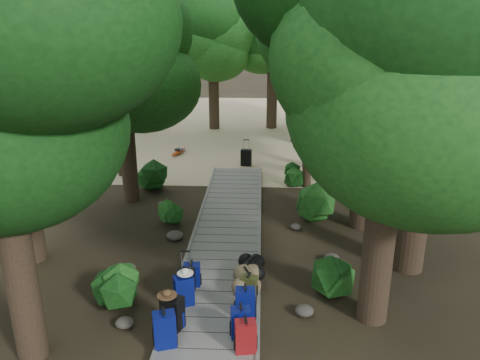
# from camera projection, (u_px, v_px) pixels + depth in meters

# --- Properties ---
(ground) EXTENTS (120.00, 120.00, 0.00)m
(ground) POSITION_uv_depth(u_px,v_px,m) (225.00, 246.00, 13.09)
(ground) COLOR #2F2617
(ground) RESTS_ON ground
(sand_beach) EXTENTS (40.00, 22.00, 0.02)m
(sand_beach) POSITION_uv_depth(u_px,v_px,m) (245.00, 126.00, 28.23)
(sand_beach) COLOR tan
(sand_beach) RESTS_ON ground
(boardwalk) EXTENTS (2.00, 12.00, 0.12)m
(boardwalk) POSITION_uv_depth(u_px,v_px,m) (228.00, 229.00, 14.02)
(boardwalk) COLOR slate
(boardwalk) RESTS_ON ground
(backpack_left_a) EXTENTS (0.49, 0.40, 0.78)m
(backpack_left_a) POSITION_uv_depth(u_px,v_px,m) (164.00, 328.00, 8.77)
(backpack_left_a) COLOR navy
(backpack_left_a) RESTS_ON boardwalk
(backpack_left_b) EXTENTS (0.50, 0.43, 0.77)m
(backpack_left_b) POSITION_uv_depth(u_px,v_px,m) (172.00, 311.00, 9.31)
(backpack_left_b) COLOR black
(backpack_left_b) RESTS_ON boardwalk
(backpack_left_c) EXTENTS (0.49, 0.43, 0.75)m
(backpack_left_c) POSITION_uv_depth(u_px,v_px,m) (184.00, 289.00, 10.08)
(backpack_left_c) COLOR navy
(backpack_left_c) RESTS_ON boardwalk
(backpack_left_d) EXTENTS (0.41, 0.31, 0.59)m
(backpack_left_d) POSITION_uv_depth(u_px,v_px,m) (192.00, 273.00, 10.86)
(backpack_left_d) COLOR navy
(backpack_left_d) RESTS_ON boardwalk
(backpack_right_a) EXTENTS (0.42, 0.33, 0.69)m
(backpack_right_a) POSITION_uv_depth(u_px,v_px,m) (246.00, 335.00, 8.65)
(backpack_right_a) COLOR maroon
(backpack_right_a) RESTS_ON boardwalk
(backpack_right_b) EXTENTS (0.41, 0.32, 0.69)m
(backpack_right_b) POSITION_uv_depth(u_px,v_px,m) (241.00, 321.00, 9.05)
(backpack_right_b) COLOR navy
(backpack_right_b) RESTS_ON boardwalk
(backpack_right_c) EXTENTS (0.42, 0.31, 0.70)m
(backpack_right_c) POSITION_uv_depth(u_px,v_px,m) (245.00, 301.00, 9.70)
(backpack_right_c) COLOR navy
(backpack_right_c) RESTS_ON boardwalk
(backpack_right_d) EXTENTS (0.41, 0.34, 0.53)m
(backpack_right_d) POSITION_uv_depth(u_px,v_px,m) (249.00, 285.00, 10.44)
(backpack_right_d) COLOR #343619
(backpack_right_d) RESTS_ON boardwalk
(duffel_right_khaki) EXTENTS (0.67, 0.79, 0.45)m
(duffel_right_khaki) POSITION_uv_depth(u_px,v_px,m) (247.00, 280.00, 10.74)
(duffel_right_khaki) COLOR olive
(duffel_right_khaki) RESTS_ON boardwalk
(duffel_right_black) EXTENTS (0.65, 0.76, 0.41)m
(duffel_right_black) POSITION_uv_depth(u_px,v_px,m) (251.00, 267.00, 11.35)
(duffel_right_black) COLOR black
(duffel_right_black) RESTS_ON boardwalk
(suitcase_on_boardwalk) EXTENTS (0.39, 0.22, 0.58)m
(suitcase_on_boardwalk) POSITION_uv_depth(u_px,v_px,m) (186.00, 280.00, 10.59)
(suitcase_on_boardwalk) COLOR black
(suitcase_on_boardwalk) RESTS_ON boardwalk
(lone_suitcase_on_sand) EXTENTS (0.48, 0.32, 0.71)m
(lone_suitcase_on_sand) POSITION_uv_depth(u_px,v_px,m) (246.00, 158.00, 20.32)
(lone_suitcase_on_sand) COLOR black
(lone_suitcase_on_sand) RESTS_ON sand_beach
(hat_brown) EXTENTS (0.39, 0.39, 0.12)m
(hat_brown) POSITION_uv_depth(u_px,v_px,m) (167.00, 293.00, 9.12)
(hat_brown) COLOR #51351E
(hat_brown) RESTS_ON backpack_left_b
(hat_white) EXTENTS (0.35, 0.35, 0.12)m
(hat_white) POSITION_uv_depth(u_px,v_px,m) (185.00, 271.00, 9.96)
(hat_white) COLOR silver
(hat_white) RESTS_ON backpack_left_c
(kayak) EXTENTS (1.33, 3.02, 0.30)m
(kayak) POSITION_uv_depth(u_px,v_px,m) (179.00, 151.00, 22.22)
(kayak) COLOR #A4330E
(kayak) RESTS_ON sand_beach
(sun_lounger) EXTENTS (0.88, 1.77, 0.55)m
(sun_lounger) POSITION_uv_depth(u_px,v_px,m) (323.00, 150.00, 21.81)
(sun_lounger) COLOR silver
(sun_lounger) RESTS_ON sand_beach
(tree_right_a) EXTENTS (5.35, 5.35, 8.92)m
(tree_right_a) POSITION_uv_depth(u_px,v_px,m) (393.00, 109.00, 8.51)
(tree_right_a) COLOR black
(tree_right_a) RESTS_ON ground
(tree_right_b) EXTENTS (6.21, 6.21, 11.09)m
(tree_right_b) POSITION_uv_depth(u_px,v_px,m) (435.00, 42.00, 10.18)
(tree_right_b) COLOR black
(tree_right_b) RESTS_ON ground
(tree_right_c) EXTENTS (5.80, 5.80, 10.03)m
(tree_right_c) POSITION_uv_depth(u_px,v_px,m) (375.00, 58.00, 12.82)
(tree_right_c) COLOR black
(tree_right_c) RESTS_ON ground
(tree_right_d) EXTENTS (6.53, 6.53, 11.98)m
(tree_right_d) POSITION_uv_depth(u_px,v_px,m) (390.00, 21.00, 15.08)
(tree_right_d) COLOR black
(tree_right_d) RESTS_ON ground
(tree_right_e) EXTENTS (4.94, 4.94, 8.90)m
(tree_right_e) POSITION_uv_depth(u_px,v_px,m) (347.00, 64.00, 17.74)
(tree_right_e) COLOR black
(tree_right_e) RESTS_ON ground
(tree_right_f) EXTENTS (4.94, 4.94, 8.83)m
(tree_right_f) POSITION_uv_depth(u_px,v_px,m) (401.00, 61.00, 19.87)
(tree_right_f) COLOR black
(tree_right_f) RESTS_ON ground
(tree_left_a) EXTENTS (4.74, 4.74, 7.89)m
(tree_left_a) POSITION_uv_depth(u_px,v_px,m) (0.00, 153.00, 7.56)
(tree_left_a) COLOR black
(tree_left_a) RESTS_ON ground
(tree_left_b) EXTENTS (5.26, 5.26, 9.47)m
(tree_left_b) POSITION_uv_depth(u_px,v_px,m) (6.00, 78.00, 10.90)
(tree_left_b) COLOR black
(tree_left_b) RESTS_ON ground
(tree_left_c) EXTENTS (4.43, 4.43, 7.70)m
(tree_left_c) POSITION_uv_depth(u_px,v_px,m) (123.00, 90.00, 15.33)
(tree_left_c) COLOR black
(tree_left_c) RESTS_ON ground
(tree_back_a) EXTENTS (4.99, 4.99, 8.64)m
(tree_back_a) POSITION_uv_depth(u_px,v_px,m) (213.00, 53.00, 26.23)
(tree_back_a) COLOR black
(tree_back_a) RESTS_ON ground
(tree_back_b) EXTENTS (4.92, 4.92, 8.79)m
(tree_back_b) POSITION_uv_depth(u_px,v_px,m) (273.00, 52.00, 26.38)
(tree_back_b) COLOR black
(tree_back_b) RESTS_ON ground
(tree_back_c) EXTENTS (5.13, 5.13, 9.24)m
(tree_back_c) POSITION_uv_depth(u_px,v_px,m) (342.00, 48.00, 25.80)
(tree_back_c) COLOR black
(tree_back_c) RESTS_ON ground
(tree_back_d) EXTENTS (4.36, 4.36, 7.27)m
(tree_back_d) POSITION_uv_depth(u_px,v_px,m) (139.00, 67.00, 25.48)
(tree_back_d) COLOR black
(tree_back_d) RESTS_ON ground
(palm_right_a) EXTENTS (4.22, 4.22, 7.19)m
(palm_right_a) POSITION_uv_depth(u_px,v_px,m) (314.00, 91.00, 16.88)
(palm_right_a) COLOR #113B10
(palm_right_a) RESTS_ON ground
(palm_right_b) EXTENTS (4.47, 4.47, 8.64)m
(palm_right_b) POSITION_uv_depth(u_px,v_px,m) (343.00, 60.00, 21.34)
(palm_right_b) COLOR #113B10
(palm_right_b) RESTS_ON ground
(palm_right_c) EXTENTS (4.00, 4.00, 6.37)m
(palm_right_c) POSITION_uv_depth(u_px,v_px,m) (300.00, 80.00, 23.68)
(palm_right_c) COLOR #113B10
(palm_right_c) RESTS_ON ground
(palm_left_a) EXTENTS (4.20, 4.20, 6.69)m
(palm_left_a) POSITION_uv_depth(u_px,v_px,m) (109.00, 94.00, 18.05)
(palm_left_a) COLOR #113B10
(palm_left_a) RESTS_ON ground
(rock_left_a) EXTENTS (0.39, 0.35, 0.22)m
(rock_left_a) POSITION_uv_depth(u_px,v_px,m) (125.00, 323.00, 9.59)
(rock_left_a) COLOR #4C473F
(rock_left_a) RESTS_ON ground
(rock_left_b) EXTENTS (0.40, 0.36, 0.22)m
(rock_left_b) POSITION_uv_depth(u_px,v_px,m) (128.00, 268.00, 11.73)
(rock_left_b) COLOR #4C473F
(rock_left_b) RESTS_ON ground
(rock_left_c) EXTENTS (0.49, 0.44, 0.27)m
(rock_left_c) POSITION_uv_depth(u_px,v_px,m) (175.00, 236.00, 13.45)
(rock_left_c) COLOR #4C473F
(rock_left_c) RESTS_ON ground
(rock_left_d) EXTENTS (0.31, 0.28, 0.17)m
(rock_left_d) POSITION_uv_depth(u_px,v_px,m) (162.00, 204.00, 15.93)
(rock_left_d) COLOR #4C473F
(rock_left_d) RESTS_ON ground
(rock_right_a) EXTENTS (0.41, 0.37, 0.23)m
(rock_right_a) POSITION_uv_depth(u_px,v_px,m) (304.00, 311.00, 9.98)
(rock_right_a) COLOR #4C473F
(rock_right_a) RESTS_ON ground
(rock_right_b) EXTENTS (0.41, 0.37, 0.23)m
(rock_right_b) POSITION_uv_depth(u_px,v_px,m) (332.00, 258.00, 12.21)
(rock_right_b) COLOR #4C473F
(rock_right_b) RESTS_ON ground
(rock_right_c) EXTENTS (0.34, 0.30, 0.18)m
(rock_right_c) POSITION_uv_depth(u_px,v_px,m) (296.00, 227.00, 14.13)
(rock_right_c) COLOR #4C473F
(rock_right_c) RESTS_ON ground
(rock_right_d) EXTENTS (0.48, 0.43, 0.27)m
(rock_right_d) POSITION_uv_depth(u_px,v_px,m) (323.00, 195.00, 16.66)
(rock_right_d) COLOR #4C473F
(rock_right_d) RESTS_ON ground
(shrub_left_a) EXTENTS (1.03, 1.03, 0.93)m
(shrub_left_a) POSITION_uv_depth(u_px,v_px,m) (116.00, 287.00, 10.20)
(shrub_left_a) COLOR #144516
(shrub_left_a) RESTS_ON ground
(shrub_left_b) EXTENTS (0.85, 0.85, 0.76)m
(shrub_left_b) POSITION_uv_depth(u_px,v_px,m) (169.00, 213.00, 14.42)
(shrub_left_b) COLOR #144516
(shrub_left_b) RESTS_ON ground
(shrub_left_c) EXTENTS (1.27, 1.27, 1.14)m
(shrub_left_c) POSITION_uv_depth(u_px,v_px,m) (152.00, 175.00, 17.34)
(shrub_left_c) COLOR #144516
(shrub_left_c) RESTS_ON ground
(shrub_right_a) EXTENTS (1.13, 1.13, 1.02)m
(shrub_right_a) POSITION_uv_depth(u_px,v_px,m) (326.00, 274.00, 10.68)
(shrub_right_a) COLOR #144516
(shrub_right_a) RESTS_ON ground
(shrub_right_b) EXTENTS (1.31, 1.31, 1.18)m
(shrub_right_b) POSITION_uv_depth(u_px,v_px,m) (318.00, 204.00, 14.53)
(shrub_right_b) COLOR #144516
(shrub_right_b) RESTS_ON ground
(shrub_right_c) EXTENTS (0.92, 0.92, 0.82)m
(shrub_right_c) POSITION_uv_depth(u_px,v_px,m) (296.00, 175.00, 17.90)
(shrub_right_c) COLOR #144516
(shrub_right_c) RESTS_ON ground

